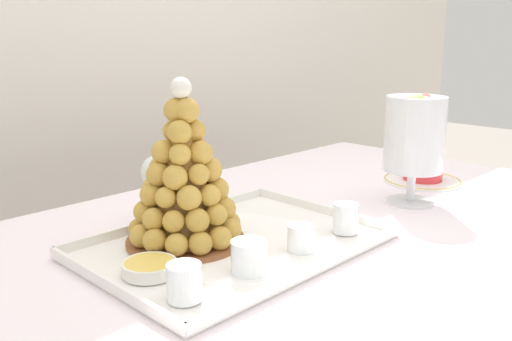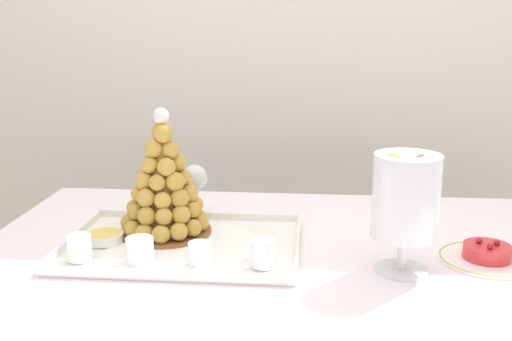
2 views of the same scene
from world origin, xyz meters
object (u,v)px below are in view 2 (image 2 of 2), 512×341
dessert_cup_centre (200,254)px  dessert_cup_mid_right (263,255)px  dessert_cup_mid_left (140,251)px  creme_brulee_ramekin (104,237)px  croquembouche (164,187)px  serving_tray (183,245)px  dessert_cup_left (79,249)px  macaron_goblet (406,198)px  wine_glass (195,179)px  fruit_tart_plate (487,256)px

dessert_cup_centre → dessert_cup_mid_right: (0.14, -0.00, 0.00)m
dessert_cup_mid_left → creme_brulee_ramekin: 0.16m
croquembouche → serving_tray: bearing=-50.6°
dessert_cup_left → dessert_cup_mid_left: bearing=0.2°
dessert_cup_centre → macaron_goblet: size_ratio=0.18×
dessert_cup_mid_left → creme_brulee_ramekin: (-0.12, 0.11, -0.01)m
dessert_cup_centre → wine_glass: 0.35m
dessert_cup_left → dessert_cup_mid_left: dessert_cup_left is taller
dessert_cup_centre → macaron_goblet: 0.45m
serving_tray → croquembouche: size_ratio=1.75×
dessert_cup_centre → wine_glass: (-0.07, 0.33, 0.07)m
dessert_cup_centre → dessert_cup_mid_left: bearing=179.5°
dessert_cup_mid_left → dessert_cup_centre: bearing=-0.5°
fruit_tart_plate → dessert_cup_mid_left: bearing=-173.4°
dessert_cup_mid_right → fruit_tart_plate: 0.50m
dessert_cup_left → dessert_cup_mid_right: dessert_cup_mid_right is taller
dessert_cup_mid_left → wine_glass: bearing=80.1°
dessert_cup_left → dessert_cup_mid_left: size_ratio=0.93×
dessert_cup_left → dessert_cup_centre: size_ratio=1.14×
dessert_cup_mid_left → dessert_cup_centre: (0.13, -0.00, -0.00)m
dessert_cup_centre → macaron_goblet: macaron_goblet is taller
dessert_cup_left → creme_brulee_ramekin: bearing=81.8°
macaron_goblet → wine_glass: (-0.50, 0.31, -0.06)m
croquembouche → dessert_cup_mid_left: (-0.01, -0.18, -0.09)m
dessert_cup_centre → fruit_tart_plate: 0.63m
dessert_cup_left → dessert_cup_mid_left: (0.13, 0.00, -0.00)m
wine_glass → serving_tray: bearing=-86.7°
dessert_cup_mid_right → dessert_cup_centre: bearing=179.6°
dessert_cup_mid_right → creme_brulee_ramekin: dessert_cup_mid_right is taller
dessert_cup_left → fruit_tart_plate: bearing=5.7°
dessert_cup_centre → croquembouche: bearing=122.9°
serving_tray → dessert_cup_centre: 0.13m
croquembouche → macaron_goblet: 0.57m
dessert_cup_centre → creme_brulee_ramekin: bearing=155.6°
dessert_cup_centre → dessert_cup_mid_right: bearing=-0.4°
dessert_cup_mid_left → dessert_cup_centre: 0.13m
dessert_cup_centre → dessert_cup_mid_right: size_ratio=0.83×
fruit_tart_plate → wine_glass: size_ratio=1.44×
wine_glass → dessert_cup_mid_left: bearing=-99.9°
dessert_cup_centre → fruit_tart_plate: dessert_cup_centre is taller
creme_brulee_ramekin → macaron_goblet: 0.70m
dessert_cup_mid_left → fruit_tart_plate: 0.76m
croquembouche → dessert_cup_left: croquembouche is taller
dessert_cup_left → wine_glass: 0.39m
dessert_cup_mid_left → creme_brulee_ramekin: bearing=136.6°
serving_tray → dessert_cup_centre: (0.06, -0.11, 0.02)m
serving_tray → croquembouche: (-0.06, 0.07, 0.12)m
creme_brulee_ramekin → macaron_goblet: (0.68, -0.09, 0.14)m
dessert_cup_mid_left → macaron_goblet: bearing=1.9°
dessert_cup_left → dessert_cup_centre: (0.26, -0.00, -0.00)m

